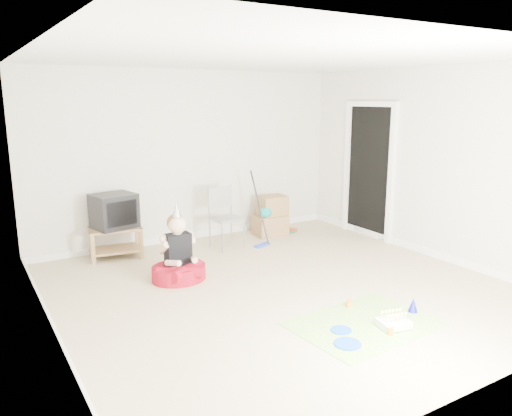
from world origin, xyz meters
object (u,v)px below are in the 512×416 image
tv_stand (116,240)px  birthday_cake (393,324)px  seated_woman (179,263)px  folding_chair (227,218)px  crt_tv (114,211)px  cardboard_boxes (271,216)px

tv_stand → birthday_cake: tv_stand is taller
seated_woman → birthday_cake: size_ratio=2.92×
folding_chair → birthday_cake: (0.13, -3.18, -0.41)m
folding_chair → seated_woman: 1.45m
seated_woman → tv_stand: bearing=107.8°
folding_chair → seated_woman: bearing=-142.3°
crt_tv → cardboard_boxes: (2.49, -0.11, -0.36)m
tv_stand → folding_chair: (1.54, -0.39, 0.19)m
folding_chair → birthday_cake: folding_chair is taller
folding_chair → cardboard_boxes: (0.95, 0.27, -0.14)m
folding_chair → cardboard_boxes: bearing=16.0°
seated_woman → birthday_cake: bearing=-61.2°
seated_woman → birthday_cake: 2.63m
crt_tv → birthday_cake: crt_tv is taller
folding_chair → tv_stand: bearing=165.9°
tv_stand → cardboard_boxes: size_ratio=1.19×
folding_chair → crt_tv: bearing=165.9°
seated_woman → birthday_cake: (1.27, -2.30, -0.17)m
cardboard_boxes → birthday_cake: bearing=-103.3°
crt_tv → seated_woman: bearing=-84.8°
tv_stand → cardboard_boxes: cardboard_boxes is taller
seated_woman → folding_chair: bearing=37.7°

